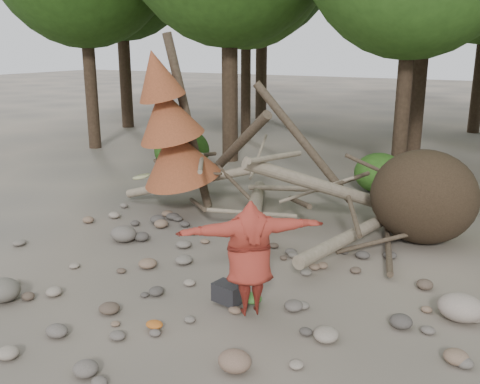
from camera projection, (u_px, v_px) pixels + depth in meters
The scene contains 13 objects.
ground at pixel (209, 295), 8.94m from camera, with size 120.00×120.00×0.00m, color #514C44.
deadfall_pile at pixel (395, 196), 11.34m from camera, with size 8.55×5.24×3.30m.
dead_conifer at pixel (171, 129), 12.66m from camera, with size 2.06×2.16×4.35m.
bush_left at pixel (182, 150), 17.38m from camera, with size 1.80×1.80×1.44m, color #234913.
bush_mid at pixel (379, 173), 15.02m from camera, with size 1.40×1.40×1.12m, color #2E5D1B.
frisbee_thrower at pixel (250, 258), 7.99m from camera, with size 2.90×1.89×2.07m.
backpack at pixel (228, 296), 8.58m from camera, with size 0.46×0.31×0.31m, color black.
cloth_green at pixel (250, 301), 8.59m from camera, with size 0.39×0.32×0.15m, color #39702C.
cloth_orange at pixel (155, 327), 7.83m from camera, with size 0.27×0.22×0.10m, color #A7561C.
boulder_front_left at pixel (2, 290), 8.71m from camera, with size 0.62×0.56×0.37m, color #615B51.
boulder_front_right at pixel (235, 361), 6.85m from camera, with size 0.45×0.40×0.27m, color #7A5F4C.
boulder_mid_right at pixel (461, 307), 8.10m from camera, with size 0.68×0.62×0.41m, color gray.
boulder_mid_left at pixel (124, 234), 11.33m from camera, with size 0.57×0.51×0.34m, color #635C53.
Camera 1 is at (4.36, -6.90, 4.06)m, focal length 40.00 mm.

